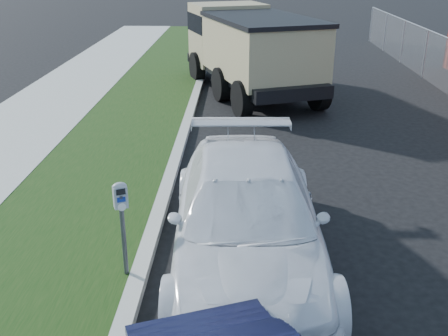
{
  "coord_description": "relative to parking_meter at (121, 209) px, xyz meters",
  "views": [
    {
      "loc": [
        -1.16,
        -7.49,
        4.49
      ],
      "look_at": [
        -1.4,
        1.0,
        1.0
      ],
      "focal_mm": 42.0,
      "sensor_mm": 36.0,
      "label": 1
    }
  ],
  "objects": [
    {
      "name": "white_wagon",
      "position": [
        1.77,
        0.53,
        -0.39
      ],
      "size": [
        2.45,
        5.62,
        1.61
      ],
      "primitive_type": "imported",
      "rotation": [
        0.0,
        0.0,
        0.03
      ],
      "color": "white",
      "rests_on": "ground"
    },
    {
      "name": "dump_truck",
      "position": [
        1.93,
        11.54,
        0.37
      ],
      "size": [
        4.84,
        7.54,
        2.78
      ],
      "rotation": [
        0.0,
        0.0,
        0.35
      ],
      "color": "black",
      "rests_on": "ground"
    },
    {
      "name": "ground",
      "position": [
        2.78,
        1.0,
        -1.19
      ],
      "size": [
        120.0,
        120.0,
        0.0
      ],
      "primitive_type": "plane",
      "color": "black",
      "rests_on": "ground"
    },
    {
      "name": "parking_meter",
      "position": [
        0.0,
        0.0,
        0.0
      ],
      "size": [
        0.24,
        0.2,
        1.45
      ],
      "rotation": [
        0.0,
        0.0,
        0.41
      ],
      "color": "#3F4247",
      "rests_on": "ground"
    },
    {
      "name": "streetside",
      "position": [
        -2.79,
        3.0,
        -1.12
      ],
      "size": [
        6.12,
        50.0,
        0.15
      ],
      "color": "#989890",
      "rests_on": "ground"
    }
  ]
}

